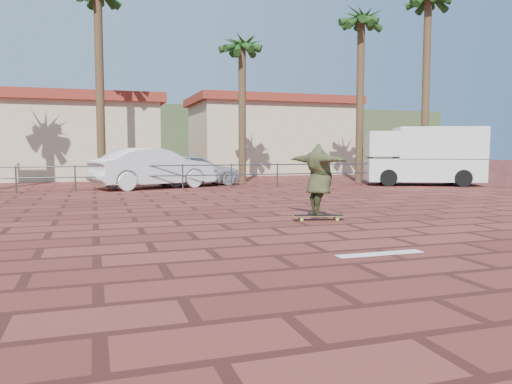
% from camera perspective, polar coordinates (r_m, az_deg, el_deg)
% --- Properties ---
extents(ground, '(120.00, 120.00, 0.00)m').
position_cam_1_polar(ground, '(8.46, 5.59, -5.76)').
color(ground, maroon).
rests_on(ground, ground).
extents(paint_stripe, '(1.40, 0.22, 0.01)m').
position_cam_1_polar(paint_stripe, '(7.74, 13.99, -6.86)').
color(paint_stripe, white).
rests_on(paint_stripe, ground).
extents(guardrail, '(24.06, 0.06, 1.00)m').
position_cam_1_polar(guardrail, '(19.92, -8.39, 2.25)').
color(guardrail, '#47494F').
rests_on(guardrail, ground).
extents(palm_center, '(2.40, 2.40, 7.75)m').
position_cam_1_polar(palm_center, '(24.58, -1.60, 16.08)').
color(palm_center, brown).
rests_on(palm_center, ground).
extents(palm_right, '(2.40, 2.40, 9.05)m').
position_cam_1_polar(palm_right, '(25.61, 11.95, 18.32)').
color(palm_right, brown).
rests_on(palm_right, ground).
extents(palm_far_right, '(2.40, 2.40, 10.05)m').
position_cam_1_polar(palm_far_right, '(26.63, 19.08, 19.70)').
color(palm_far_right, brown).
rests_on(palm_far_right, ground).
extents(building_west, '(12.60, 7.60, 4.50)m').
position_cam_1_polar(building_west, '(29.74, -23.31, 5.82)').
color(building_west, beige).
rests_on(building_west, ground).
extents(building_east, '(10.60, 6.60, 5.00)m').
position_cam_1_polar(building_east, '(33.60, 1.68, 6.48)').
color(building_east, beige).
rests_on(building_east, ground).
extents(hill_front, '(70.00, 18.00, 6.00)m').
position_cam_1_polar(hill_front, '(57.73, -14.83, 6.08)').
color(hill_front, '#384C28').
rests_on(hill_front, ground).
extents(longboard, '(1.16, 0.53, 0.11)m').
position_cam_1_polar(longboard, '(11.12, 7.17, -2.76)').
color(longboard, olive).
rests_on(longboard, ground).
extents(skateboarder, '(0.92, 2.01, 1.58)m').
position_cam_1_polar(skateboarder, '(11.04, 7.21, 1.42)').
color(skateboarder, '#3B4022').
rests_on(skateboarder, longboard).
extents(campervan, '(5.33, 3.88, 2.55)m').
position_cam_1_polar(campervan, '(23.40, 18.66, 4.04)').
color(campervan, silver).
rests_on(campervan, ground).
extents(car_silver, '(4.40, 2.52, 1.41)m').
position_cam_1_polar(car_silver, '(21.96, -7.19, 2.56)').
color(car_silver, '#ACAFB3').
rests_on(car_silver, ground).
extents(car_white, '(5.28, 3.31, 1.64)m').
position_cam_1_polar(car_white, '(20.76, -11.58, 2.69)').
color(car_white, silver).
rests_on(car_white, ground).
extents(street_sign, '(0.39, 0.19, 2.03)m').
position_cam_1_polar(street_sign, '(23.99, 21.77, 4.15)').
color(street_sign, gray).
rests_on(street_sign, ground).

